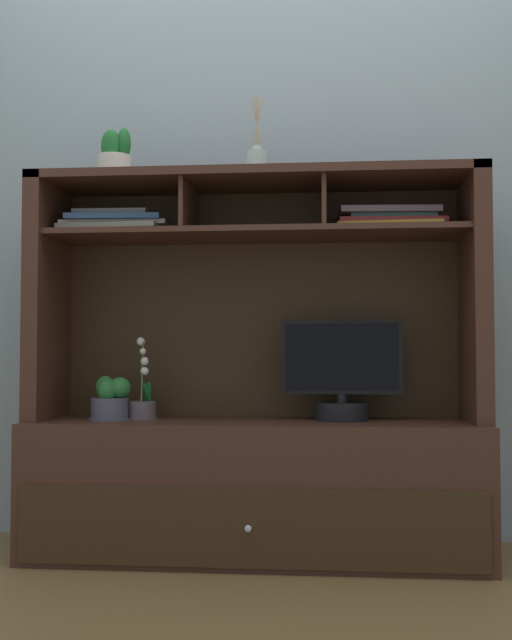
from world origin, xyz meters
TOP-DOWN VIEW (x-y plane):
  - floor_plane at (0.00, 0.00)m, footprint 6.00×6.00m
  - back_wall at (0.00, 0.28)m, footprint 6.00×0.02m
  - media_console at (0.00, 0.01)m, footprint 1.60×0.54m
  - tv_monitor at (0.31, 0.01)m, footprint 0.43×0.19m
  - potted_orchid at (-0.42, 0.01)m, footprint 0.12×0.12m
  - potted_fern at (-0.52, -0.04)m, footprint 0.15×0.15m
  - magazine_stack_left at (0.48, 0.03)m, footprint 0.39×0.26m
  - magazine_stack_centre at (-0.52, 0.01)m, footprint 0.40×0.26m
  - diffuser_bottle at (0.00, 0.03)m, footprint 0.08×0.08m
  - potted_succulent at (-0.52, -0.02)m, footprint 0.14×0.14m

SIDE VIEW (x-z plane):
  - floor_plane at x=0.00m, z-range -0.02..0.00m
  - media_console at x=0.00m, z-range -0.29..1.07m
  - potted_orchid at x=-0.42m, z-range 0.38..0.68m
  - potted_fern at x=-0.52m, z-range 0.47..0.62m
  - tv_monitor at x=0.31m, z-range 0.45..0.81m
  - magazine_stack_left at x=0.48m, z-range 1.15..1.23m
  - magazine_stack_centre at x=-0.52m, z-range 1.15..1.23m
  - back_wall at x=0.00m, z-range 0.00..2.80m
  - diffuser_bottle at x=0.00m, z-range 1.26..1.56m
  - potted_succulent at x=-0.52m, z-range 1.34..1.53m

